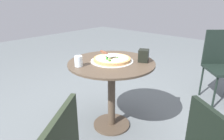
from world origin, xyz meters
TOP-DOWN VIEW (x-y plane):
  - ground_plane at (0.00, 0.00)m, footprint 10.00×10.00m
  - patio_table at (0.00, 0.00)m, footprint 0.80×0.80m
  - pizza_on_tray at (-0.02, -0.01)m, footprint 0.40×0.40m
  - pizza_server at (-0.03, -0.08)m, footprint 0.10×0.22m
  - drinking_cup at (0.28, -0.13)m, footprint 0.07×0.07m
  - napkin_dispenser at (-0.20, 0.21)m, footprint 0.12×0.12m
  - patio_chair_corner at (-1.33, 0.63)m, footprint 0.58×0.58m

SIDE VIEW (x-z plane):
  - ground_plane at x=0.00m, z-range 0.00..0.00m
  - patio_chair_corner at x=-1.33m, z-range 0.06..0.94m
  - patio_table at x=0.00m, z-range 0.17..0.86m
  - pizza_on_tray at x=-0.02m, z-range 0.68..0.73m
  - drinking_cup at x=0.28m, z-range 0.69..0.78m
  - pizza_server at x=-0.03m, z-range 0.74..0.75m
  - napkin_dispenser at x=-0.20m, z-range 0.69..0.80m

